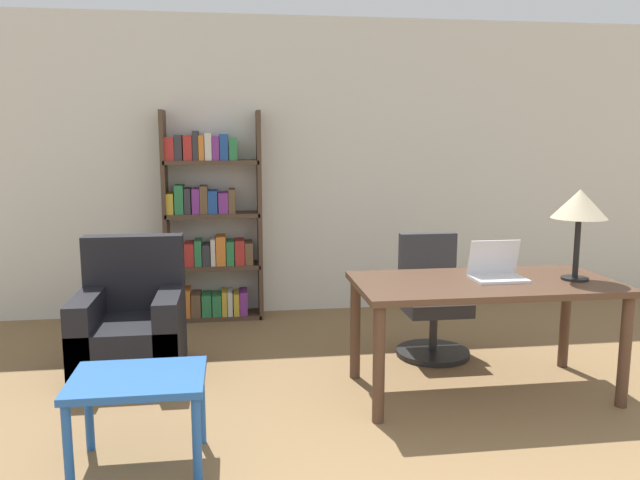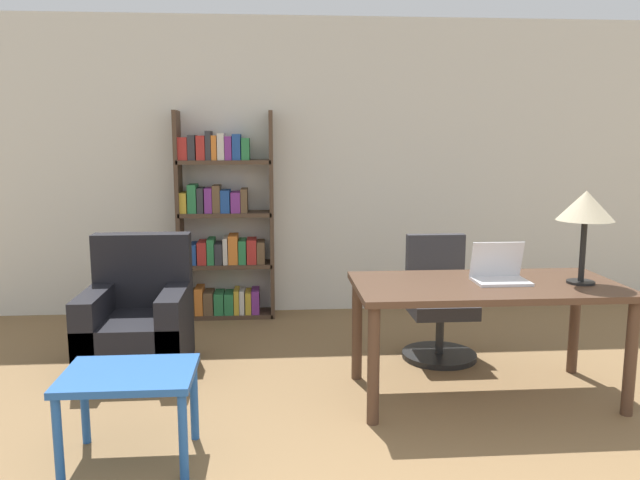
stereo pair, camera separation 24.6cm
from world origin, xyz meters
name	(u,v)px [view 1 (the left image)]	position (x,y,z in m)	size (l,w,h in m)	color
wall_back	(341,167)	(0.00, 4.53, 1.35)	(8.00, 0.06, 2.70)	silver
desk	(484,295)	(0.55, 2.40, 0.64)	(1.64, 0.81, 0.73)	#4C3323
laptop	(497,271)	(0.64, 2.43, 0.79)	(0.33, 0.24, 0.25)	silver
table_lamp	(580,206)	(1.12, 2.35, 1.20)	(0.34, 0.34, 0.57)	black
office_chair	(432,303)	(0.46, 3.16, 0.39)	(0.55, 0.55, 0.90)	black
side_table_blue	(138,390)	(-1.49, 1.74, 0.40)	(0.65, 0.49, 0.47)	#2356A3
armchair	(132,330)	(-1.73, 3.09, 0.30)	(0.70, 0.75, 0.93)	black
bookshelf	(209,229)	(-1.23, 4.34, 0.82)	(0.86, 0.28, 1.86)	#4C3828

